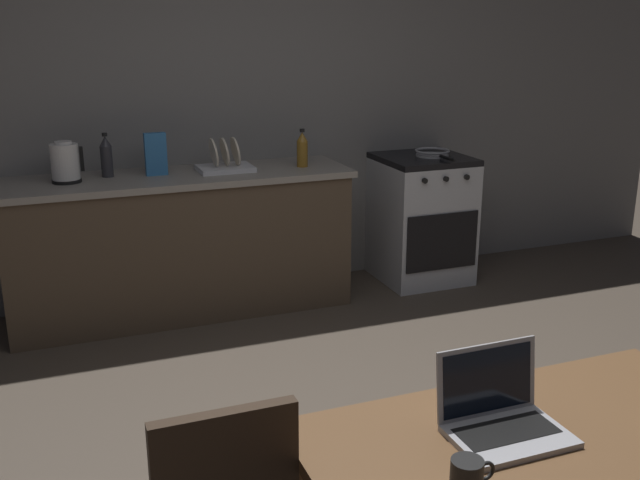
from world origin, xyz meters
TOP-DOWN VIEW (x-y plane):
  - ground_plane at (0.00, 0.00)m, footprint 12.00×12.00m
  - back_wall at (0.30, 2.51)m, footprint 6.40×0.10m
  - kitchen_counter at (-0.50, 2.16)m, footprint 2.16×0.64m
  - stove_oven at (1.23, 2.15)m, footprint 0.60×0.62m
  - dining_table at (-0.07, -0.91)m, footprint 1.32×0.76m
  - laptop at (-0.17, -0.82)m, footprint 0.32×0.25m
  - electric_kettle at (-1.14, 2.16)m, footprint 0.19×0.17m
  - bottle at (0.31, 2.11)m, footprint 0.07×0.07m
  - frying_pan at (1.28, 2.13)m, footprint 0.24×0.42m
  - coffee_mug at (-0.40, -1.03)m, footprint 0.12×0.08m
  - cereal_box at (-0.62, 2.18)m, footprint 0.13×0.05m
  - dish_rack at (-0.19, 2.16)m, footprint 0.34×0.26m
  - bottle_b at (-0.90, 2.24)m, footprint 0.07×0.07m

SIDE VIEW (x-z plane):
  - ground_plane at x=0.00m, z-range 0.00..0.00m
  - stove_oven at x=1.23m, z-range 0.00..0.90m
  - kitchen_counter at x=-0.50m, z-range 0.00..0.90m
  - dining_table at x=-0.07m, z-range 0.29..1.01m
  - laptop at x=-0.17m, z-range 0.65..0.88m
  - coffee_mug at x=-0.40m, z-range 0.72..0.81m
  - frying_pan at x=1.28m, z-range 0.90..0.95m
  - dish_rack at x=-0.19m, z-range 0.84..1.05m
  - bottle at x=0.31m, z-range 0.89..1.14m
  - electric_kettle at x=-1.14m, z-range 0.89..1.14m
  - bottle_b at x=-0.90m, z-range 0.89..1.16m
  - cereal_box at x=-0.62m, z-range 0.90..1.16m
  - back_wall at x=0.30m, z-range 0.00..2.69m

